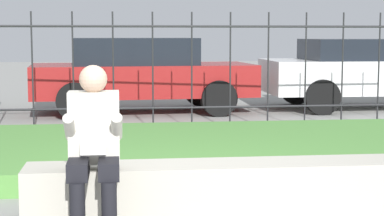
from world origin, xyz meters
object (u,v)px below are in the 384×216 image
object	(u,v)px
stone_bench	(216,192)
person_seated_reader	(94,142)
car_parked_center	(140,73)
car_parked_right	(372,71)

from	to	relation	value
stone_bench	person_seated_reader	bearing A→B (deg)	-164.58
person_seated_reader	car_parked_center	bearing A→B (deg)	85.18
person_seated_reader	car_parked_right	size ratio (longest dim) A/B	0.28
car_parked_center	car_parked_right	bearing A→B (deg)	-2.45
car_parked_right	car_parked_center	size ratio (longest dim) A/B	1.03
car_parked_center	person_seated_reader	bearing A→B (deg)	-98.71
person_seated_reader	car_parked_right	world-z (taller)	car_parked_right
stone_bench	person_seated_reader	world-z (taller)	person_seated_reader
stone_bench	car_parked_center	distance (m)	7.01
stone_bench	car_parked_right	size ratio (longest dim) A/B	0.71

